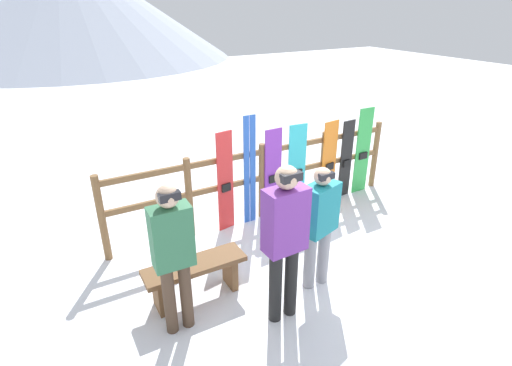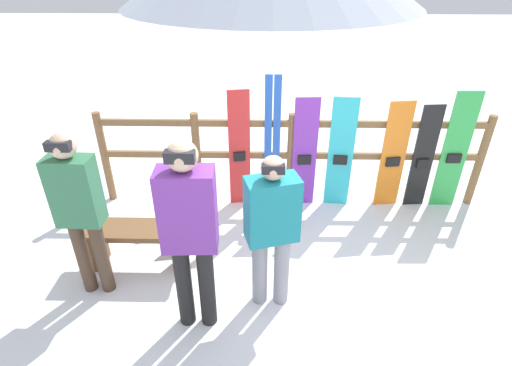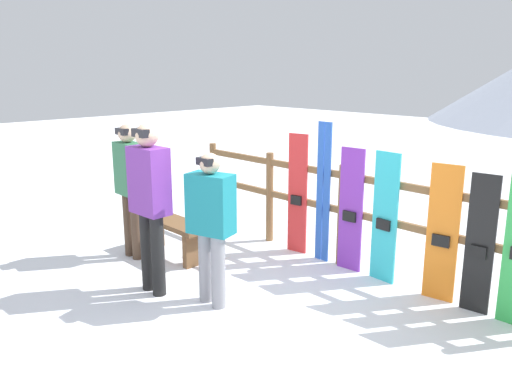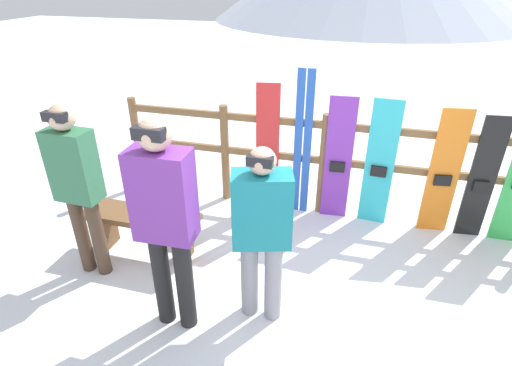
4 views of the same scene
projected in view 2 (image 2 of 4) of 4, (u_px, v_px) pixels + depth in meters
The scene contains 13 objects.
ground_plane at pixel (297, 291), 3.99m from camera, with size 40.00×40.00×0.00m, color white.
fence at pixel (291, 152), 5.07m from camera, with size 4.91×0.10×1.23m.
bench at pixel (139, 238), 4.16m from camera, with size 1.18×0.36×0.48m.
person_purple at pixel (189, 228), 3.14m from camera, with size 0.45×0.26×1.80m.
person_teal at pixel (272, 225), 3.44m from camera, with size 0.50×0.36×1.55m.
person_plaid_green at pixel (79, 206), 3.52m from camera, with size 0.40×0.23×1.69m.
snowboard_red at pixel (239, 150), 5.01m from camera, with size 0.27×0.09×1.55m.
ski_pair_blue at pixel (272, 144), 4.95m from camera, with size 0.19×0.02×1.73m.
snowboard_purple at pixel (305, 154), 5.01m from camera, with size 0.30×0.07×1.46m.
snowboard_cyan at pixel (340, 154), 5.00m from camera, with size 0.31×0.07×1.47m.
snowboard_orange at pixel (393, 156), 5.00m from camera, with size 0.32×0.09×1.43m.
snowboard_black_stripe at pixel (423, 158), 5.01m from camera, with size 0.27×0.08×1.39m.
snowboard_green at pixel (455, 152), 4.96m from camera, with size 0.32×0.06×1.55m.
Camera 2 is at (-0.35, -2.90, 2.94)m, focal length 28.00 mm.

